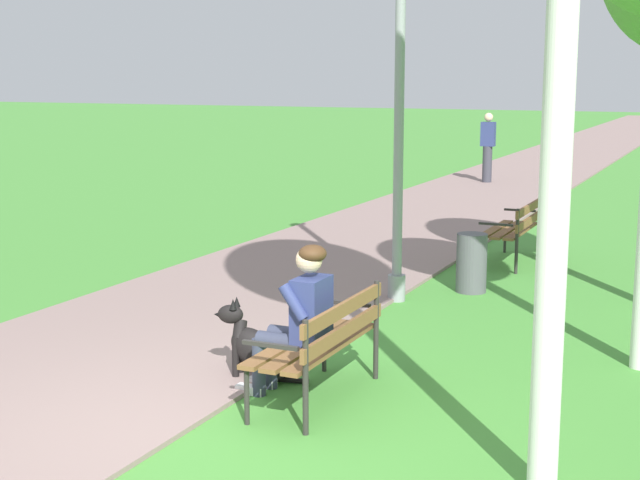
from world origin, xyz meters
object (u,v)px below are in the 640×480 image
object	(u,v)px
park_bench_near	(323,338)
lamp_post_near	(399,91)
person_seated_on_near_bench	(299,315)
pedestrian_distant	(488,148)
litter_bin	(471,263)
dog_black	(258,351)
park_bench_mid	(515,226)

from	to	relation	value
park_bench_near	lamp_post_near	xyz separation A→B (m)	(-0.61, 3.37, 1.85)
person_seated_on_near_bench	pedestrian_distant	bearing A→B (deg)	99.12
litter_bin	pedestrian_distant	world-z (taller)	pedestrian_distant
person_seated_on_near_bench	dog_black	bearing A→B (deg)	155.64
lamp_post_near	litter_bin	world-z (taller)	lamp_post_near
person_seated_on_near_bench	lamp_post_near	size ratio (longest dim) A/B	0.27
park_bench_mid	dog_black	distance (m)	5.90
lamp_post_near	pedestrian_distant	distance (m)	11.91
litter_bin	park_bench_near	bearing A→B (deg)	-90.60
park_bench_near	park_bench_mid	world-z (taller)	same
park_bench_near	litter_bin	size ratio (longest dim) A/B	2.14
park_bench_mid	pedestrian_distant	size ratio (longest dim) A/B	0.91
park_bench_mid	pedestrian_distant	distance (m)	9.36
litter_bin	park_bench_mid	bearing A→B (deg)	87.87
person_seated_on_near_bench	litter_bin	xyz separation A→B (m)	(0.25, 4.14, -0.33)
lamp_post_near	pedestrian_distant	bearing A→B (deg)	99.78
park_bench_near	pedestrian_distant	bearing A→B (deg)	99.89
park_bench_mid	lamp_post_near	xyz separation A→B (m)	(-0.72, -2.70, 1.85)
dog_black	park_bench_mid	bearing A→B (deg)	81.99
park_bench_mid	dog_black	xyz separation A→B (m)	(-0.82, -5.83, -0.25)
park_bench_near	litter_bin	world-z (taller)	park_bench_near
park_bench_near	litter_bin	distance (m)	4.15
person_seated_on_near_bench	lamp_post_near	world-z (taller)	lamp_post_near
park_bench_near	person_seated_on_near_bench	distance (m)	0.27
person_seated_on_near_bench	pedestrian_distant	size ratio (longest dim) A/B	0.76
lamp_post_near	person_seated_on_near_bench	bearing A→B (deg)	-83.18
park_bench_near	person_seated_on_near_bench	world-z (taller)	person_seated_on_near_bench
lamp_post_near	litter_bin	distance (m)	2.26
lamp_post_near	litter_bin	size ratio (longest dim) A/B	6.54
dog_black	pedestrian_distant	xyz separation A→B (m)	(-1.91, 14.78, 0.58)
park_bench_near	pedestrian_distant	xyz separation A→B (m)	(-2.62, 15.01, 0.33)
park_bench_near	dog_black	distance (m)	0.78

